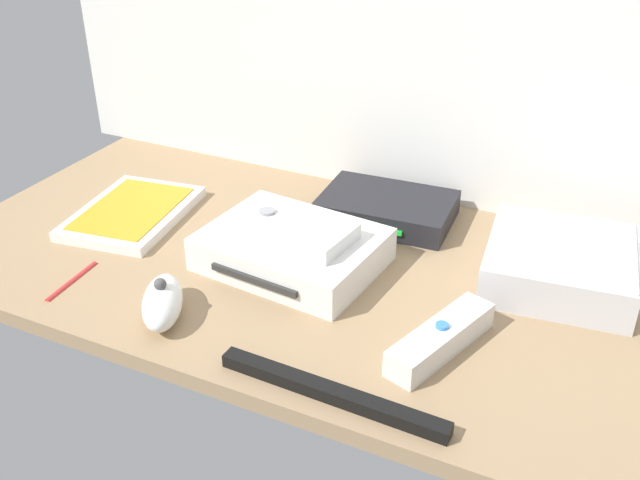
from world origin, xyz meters
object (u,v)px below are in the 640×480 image
Objects in this scene: game_console at (292,249)px; mini_computer at (560,264)px; network_router at (387,208)px; remote_classic_pad at (294,228)px; remote_wand at (441,339)px; stylus_pen at (72,279)px; sensor_bar at (331,393)px; game_case at (132,213)px; remote_nunchuk at (162,302)px.

mini_computer is (30.74, 10.18, 0.44)cm from game_console.
network_router is 1.22× the size of remote_classic_pad.
stylus_pen is (-44.22, -6.62, -1.16)cm from remote_wand.
mini_computer reaches higher than sensor_bar.
sensor_bar is at bearing -7.76° from stylus_pen.
remote_wand is at bearing -19.43° from game_case.
sensor_bar is at bearing -48.17° from game_console.
network_router is at bearing 140.19° from remote_wand.
mini_computer is 1.00× the size of network_router.
remote_classic_pad is at bearing -113.14° from network_router.
game_case is 25.32cm from remote_nunchuk.
game_case is at bearing 106.05° from remote_nunchuk.
mini_computer is 1.23× the size of remote_wand.
remote_wand is at bearing -115.18° from mini_computer.
network_router is at bearing 74.48° from game_console.
remote_classic_pad is at bearing 33.26° from stylus_pen.
remote_classic_pad reaches higher than stylus_pen.
game_console reaches higher than remote_wand.
remote_wand is 23.40cm from remote_classic_pad.
game_console is 26.98cm from stylus_pen.
game_console is 3.24cm from remote_classic_pad.
sensor_bar is (14.73, -20.17, -1.50)cm from game_console.
remote_classic_pad is (-21.54, 8.25, 3.90)cm from remote_wand.
remote_nunchuk is 1.21× the size of stylus_pen.
game_console is at bearing -114.69° from network_router.
stylus_pen is (-28.62, -31.51, -1.35)cm from network_router.
network_router is 29.38cm from remote_wand.
mini_computer reaches higher than stylus_pen.
remote_nunchuk is (-14.20, -32.56, 0.34)cm from network_router.
network_router is (6.35, 16.38, -0.50)cm from game_console.
remote_wand is 1.69× the size of stylus_pen.
remote_nunchuk is 22.97cm from sensor_bar.
remote_classic_pad reaches higher than mini_computer.
game_case is at bearing -158.62° from network_router.
remote_nunchuk reaches higher than game_console.
game_case is 16.92cm from stylus_pen.
network_router is at bearing 165.72° from mini_computer.
game_console is 23.56cm from remote_wand.
game_case is at bearing -176.15° from remote_classic_pad.
remote_wand reaches higher than sensor_bar.
game_case is (-56.80, -8.82, -1.88)cm from mini_computer.
game_case is 35.74cm from network_router.
mini_computer is at bearing 63.89° from sensor_bar.
network_router is at bearing 77.68° from remote_classic_pad.
game_case is at bearing 153.88° from sensor_bar.
remote_classic_pad is 0.64× the size of sensor_bar.
remote_classic_pad is (0.42, -0.25, 3.21)cm from game_console.
game_case reaches higher than stylus_pen.
game_case is 1.90× the size of remote_nunchuk.
game_console is 2.50× the size of stylus_pen.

